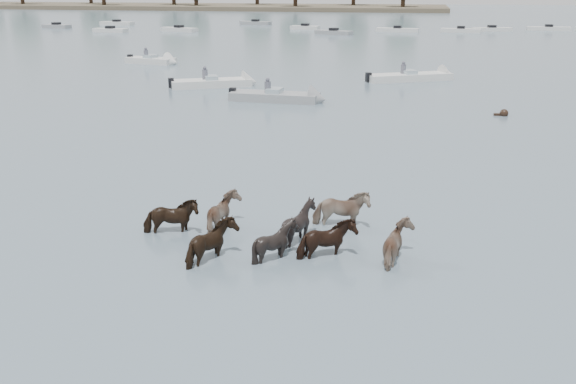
# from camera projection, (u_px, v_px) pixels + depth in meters

# --- Properties ---
(ground) EXTENTS (400.00, 400.00, 0.00)m
(ground) POSITION_uv_depth(u_px,v_px,m) (272.00, 240.00, 16.42)
(ground) COLOR #4B5E6D
(ground) RESTS_ON ground
(shoreline) EXTENTS (160.00, 30.00, 1.00)m
(shoreline) POSITION_uv_depth(u_px,v_px,m) (143.00, 6.00, 168.92)
(shoreline) COLOR #4C4233
(shoreline) RESTS_ON ground
(pony_herd) EXTENTS (7.58, 4.09, 1.32)m
(pony_herd) POSITION_uv_depth(u_px,v_px,m) (281.00, 232.00, 16.05)
(pony_herd) COLOR black
(pony_herd) RESTS_ON ground
(swimming_pony) EXTENTS (0.72, 0.44, 0.44)m
(swimming_pony) POSITION_uv_depth(u_px,v_px,m) (503.00, 114.00, 31.84)
(swimming_pony) COLOR black
(swimming_pony) RESTS_ON ground
(motorboat_a) EXTENTS (5.72, 3.87, 1.92)m
(motorboat_a) POSITION_uv_depth(u_px,v_px,m) (223.00, 83.00, 40.89)
(motorboat_a) COLOR silver
(motorboat_a) RESTS_ON ground
(motorboat_b) EXTENTS (5.72, 1.87, 1.92)m
(motorboat_b) POSITION_uv_depth(u_px,v_px,m) (288.00, 98.00, 35.63)
(motorboat_b) COLOR gray
(motorboat_b) RESTS_ON ground
(motorboat_c) EXTENTS (6.47, 4.40, 1.92)m
(motorboat_c) POSITION_uv_depth(u_px,v_px,m) (419.00, 77.00, 43.54)
(motorboat_c) COLOR silver
(motorboat_c) RESTS_ON ground
(motorboat_f) EXTENTS (4.93, 2.53, 1.92)m
(motorboat_f) POSITION_uv_depth(u_px,v_px,m) (158.00, 61.00, 52.29)
(motorboat_f) COLOR silver
(motorboat_f) RESTS_ON ground
(distant_flotilla) EXTENTS (103.35, 22.29, 0.93)m
(distant_flotilla) POSITION_uv_depth(u_px,v_px,m) (392.00, 29.00, 88.56)
(distant_flotilla) COLOR gray
(distant_flotilla) RESTS_ON ground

